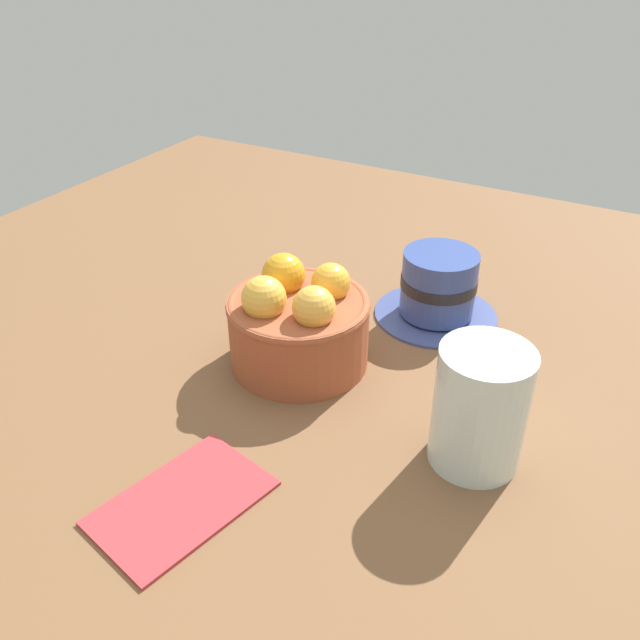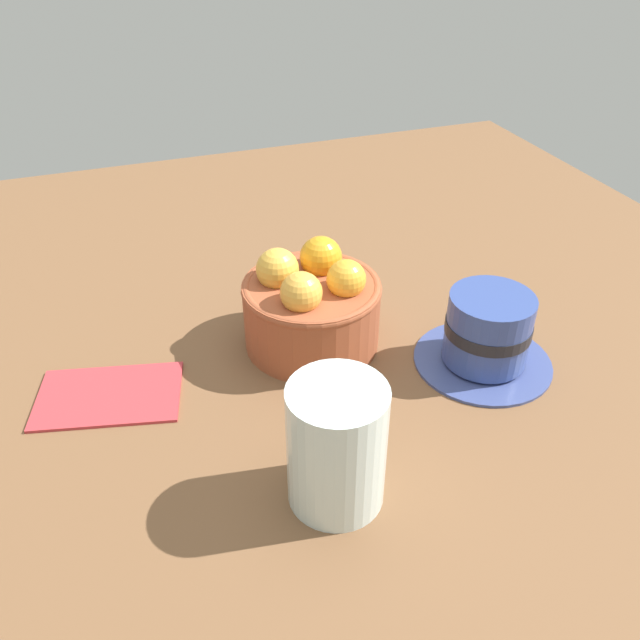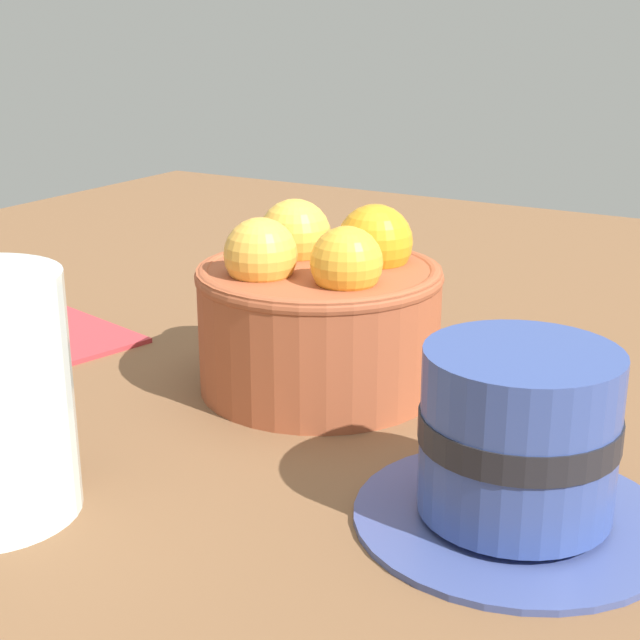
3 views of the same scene
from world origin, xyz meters
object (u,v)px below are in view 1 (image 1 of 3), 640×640
object	(u,v)px
terracotta_bowl	(298,322)
folded_napkin	(182,501)
water_glass	(480,407)
coffee_cup	(438,288)

from	to	relation	value
terracotta_bowl	folded_napkin	distance (cm)	20.83
terracotta_bowl	water_glass	distance (cm)	19.92
terracotta_bowl	folded_napkin	xyz separation A→B (cm)	(-20.32, -1.71, -4.24)
terracotta_bowl	folded_napkin	bearing A→B (deg)	-175.19
terracotta_bowl	water_glass	bearing A→B (deg)	-103.70
coffee_cup	terracotta_bowl	bearing A→B (deg)	148.99
water_glass	folded_napkin	bearing A→B (deg)	131.52
terracotta_bowl	coffee_cup	distance (cm)	17.17
terracotta_bowl	coffee_cup	xyz separation A→B (cm)	(14.69, -8.83, -1.05)
coffee_cup	water_glass	bearing A→B (deg)	-151.56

